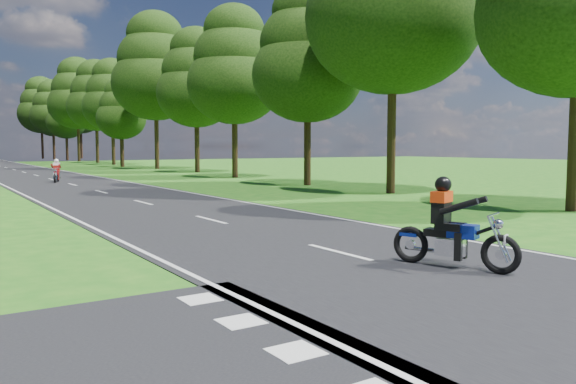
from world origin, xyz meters
TOP-DOWN VIEW (x-y plane):
  - ground at (0.00, 0.00)m, footprint 160.00×160.00m
  - main_road at (0.00, 50.00)m, footprint 7.00×140.00m
  - road_markings at (-0.14, 48.13)m, footprint 7.40×140.00m
  - treeline at (1.43, 60.06)m, footprint 40.00×115.35m
  - rider_near_blue at (0.77, -0.26)m, footprint 1.28×2.04m
  - rider_far_red at (-0.31, 28.78)m, footprint 1.03×1.77m

SIDE VIEW (x-z plane):
  - ground at x=0.00m, z-range 0.00..0.00m
  - main_road at x=0.00m, z-range 0.00..0.02m
  - road_markings at x=-0.14m, z-range 0.02..0.03m
  - rider_far_red at x=-0.31m, z-range 0.02..1.42m
  - rider_near_blue at x=0.77m, z-range 0.02..1.63m
  - treeline at x=1.43m, z-range 0.86..15.65m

